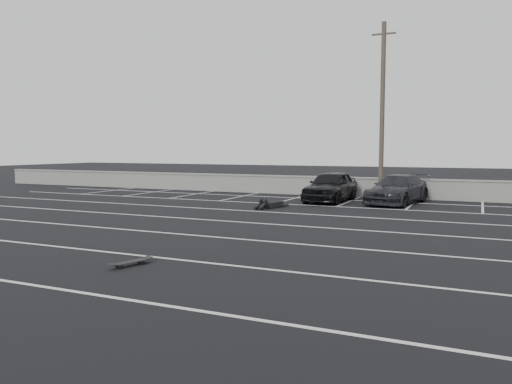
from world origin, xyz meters
The scene contains 9 objects.
ground centered at (0.00, 0.00, 0.00)m, with size 120.00×120.00×0.00m, color black.
seawall centered at (0.00, 14.00, 0.55)m, with size 50.00×0.45×1.06m.
stall_lines centered at (-0.08, 4.41, 0.00)m, with size 36.00×20.05×0.01m.
car_left centered at (0.15, 11.06, 0.76)m, with size 1.79×4.45×1.52m, color black.
car_right centered at (3.28, 11.50, 0.68)m, with size 1.91×4.71×1.37m, color #232328.
utility_pole centered at (2.19, 13.20, 4.52)m, with size 1.19×0.24×8.93m.
trash_bin centered at (3.59, 13.09, 0.43)m, with size 0.67×0.67×0.85m.
person centered at (-1.42, 7.65, 0.25)m, with size 1.53×2.63×0.49m, color black, non-canonical shape.
skateboard centered at (-0.17, -3.96, 0.08)m, with size 0.47×0.88×0.10m.
Camera 1 is at (6.87, -12.75, 2.61)m, focal length 35.00 mm.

